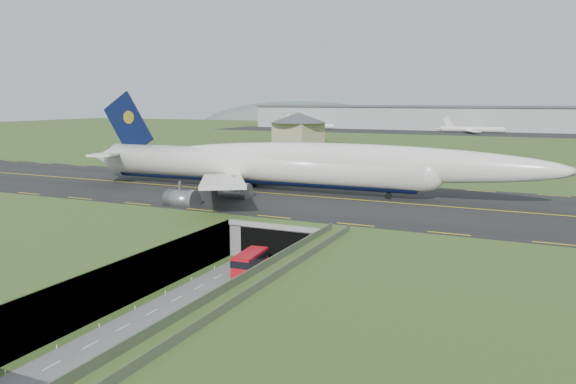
% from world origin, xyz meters
% --- Properties ---
extents(ground, '(900.00, 900.00, 0.00)m').
position_xyz_m(ground, '(0.00, 0.00, 0.00)').
color(ground, '#3B5622').
rests_on(ground, ground).
extents(airfield_deck, '(800.00, 800.00, 6.00)m').
position_xyz_m(airfield_deck, '(0.00, 0.00, 3.00)').
color(airfield_deck, gray).
rests_on(airfield_deck, ground).
extents(trench_road, '(12.00, 75.00, 0.20)m').
position_xyz_m(trench_road, '(0.00, -7.50, 0.10)').
color(trench_road, slate).
rests_on(trench_road, ground).
extents(taxiway, '(800.00, 44.00, 0.18)m').
position_xyz_m(taxiway, '(0.00, 33.00, 6.09)').
color(taxiway, black).
rests_on(taxiway, airfield_deck).
extents(tunnel_portal, '(17.00, 22.30, 6.00)m').
position_xyz_m(tunnel_portal, '(0.00, 16.71, 3.33)').
color(tunnel_portal, gray).
rests_on(tunnel_portal, ground).
extents(guideway, '(3.00, 53.00, 7.05)m').
position_xyz_m(guideway, '(11.00, -19.11, 5.32)').
color(guideway, '#A8A8A3').
rests_on(guideway, ground).
extents(jumbo_jet, '(105.02, 65.64, 21.72)m').
position_xyz_m(jumbo_jet, '(-10.69, 35.91, 11.87)').
color(jumbo_jet, white).
rests_on(jumbo_jet, ground).
extents(shuttle_tram, '(3.52, 7.83, 3.10)m').
position_xyz_m(shuttle_tram, '(-0.30, 0.68, 1.71)').
color(shuttle_tram, red).
rests_on(shuttle_tram, ground).
extents(service_building, '(30.63, 30.63, 13.64)m').
position_xyz_m(service_building, '(-63.23, 162.46, 14.08)').
color(service_building, tan).
rests_on(service_building, ground).
extents(cargo_terminal, '(320.00, 67.00, 15.60)m').
position_xyz_m(cargo_terminal, '(-0.06, 299.41, 13.96)').
color(cargo_terminal, '#B2B2B2').
rests_on(cargo_terminal, ground).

